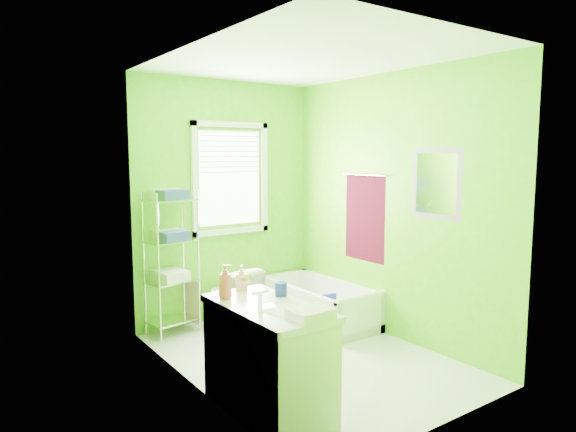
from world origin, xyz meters
TOP-DOWN VIEW (x-y plane):
  - ground at (0.00, 0.00)m, footprint 2.90×2.90m
  - room_envelope at (0.00, 0.00)m, footprint 2.14×2.94m
  - window at (0.05, 1.42)m, footprint 0.92×0.05m
  - door at (-1.04, -1.00)m, footprint 0.09×0.80m
  - right_wall_decor at (1.04, -0.02)m, footprint 0.04×1.48m
  - bathtub at (0.73, 0.71)m, footprint 0.64×1.38m
  - toilet at (-0.18, 1.02)m, footprint 0.45×0.70m
  - vanity at (-0.80, -0.62)m, footprint 0.53×1.03m
  - wire_shelf_unit at (-0.71, 1.29)m, footprint 0.53×0.43m

SIDE VIEW (x-z plane):
  - ground at x=0.00m, z-range 0.00..0.00m
  - bathtub at x=0.73m, z-range -0.08..0.37m
  - toilet at x=-0.18m, z-range 0.00..0.67m
  - vanity at x=-0.80m, z-range -0.10..0.93m
  - wire_shelf_unit at x=-0.71m, z-range 0.16..1.62m
  - door at x=-1.04m, z-range 0.00..2.00m
  - right_wall_decor at x=1.04m, z-range 0.74..1.91m
  - room_envelope at x=0.00m, z-range 0.24..2.86m
  - window at x=0.05m, z-range 1.00..2.22m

